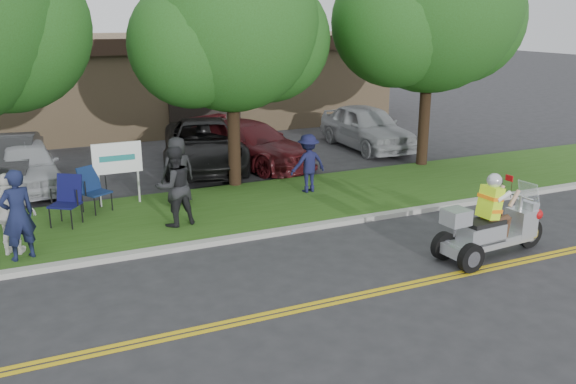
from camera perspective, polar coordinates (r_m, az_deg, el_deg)
name	(u,v)px	position (r m, az deg, el deg)	size (l,w,h in m)	color
ground	(340,286)	(11.59, 4.92, -8.79)	(120.00, 120.00, 0.00)	#28282B
centerline_near	(356,299)	(11.13, 6.40, -9.89)	(60.00, 0.10, 0.01)	gold
centerline_far	(352,295)	(11.26, 5.98, -9.57)	(60.00, 0.10, 0.01)	gold
curb	(276,232)	(14.09, -1.16, -3.79)	(60.00, 0.25, 0.12)	#A8A89E
grass_verge	(243,207)	(15.98, -4.22, -1.38)	(60.00, 4.00, 0.10)	#284F15
commercial_building	(179,79)	(29.14, -10.20, 10.39)	(18.00, 8.20, 4.00)	#9E7F5B
tree_mid	(233,32)	(17.33, -5.19, 14.71)	(5.88, 4.80, 7.05)	#332114
tree_right	(432,10)	(20.28, 13.33, 16.26)	(6.86, 5.60, 8.07)	#332114
business_sign	(117,161)	(16.29, -15.68, 2.77)	(1.25, 0.06, 1.75)	silver
trike_scooter	(491,229)	(13.30, 18.46, -3.27)	(2.79, 0.96, 1.82)	black
lawn_chair_a	(67,197)	(15.24, -19.95, -0.43)	(0.87, 0.88, 1.18)	black
lawn_chair_b	(92,186)	(16.07, -17.83, 0.53)	(0.83, 0.84, 1.14)	black
spectator_adult_left	(18,215)	(13.33, -23.98, -1.97)	(0.68, 0.45, 1.88)	#151C3C
spectator_adult_mid	(174,186)	(14.40, -10.59, 0.52)	(0.92, 0.72, 1.89)	black
spectator_adult_right	(10,214)	(13.70, -24.54, -1.90)	(1.01, 0.42, 1.73)	white
spectator_chair_a	(308,163)	(16.94, 1.90, 2.71)	(1.05, 0.61, 1.63)	#15163B
spectator_chair_b	(178,171)	(16.08, -10.28, 1.99)	(0.87, 0.57, 1.78)	black
parked_car_far_left	(27,165)	(19.14, -23.22, 2.31)	(1.66, 4.12, 1.40)	silver
parked_car_left	(8,162)	(19.68, -24.74, 2.57)	(1.55, 4.44, 1.46)	#2C2C2E
parked_car_mid	(204,144)	(20.26, -7.84, 4.43)	(2.58, 5.60, 1.56)	black
parked_car_right	(250,144)	(20.45, -3.57, 4.51)	(2.03, 5.00, 1.45)	#4C1116
parked_car_far_right	(367,127)	(23.21, 7.37, 6.06)	(1.93, 4.80, 1.64)	#9C9EA3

